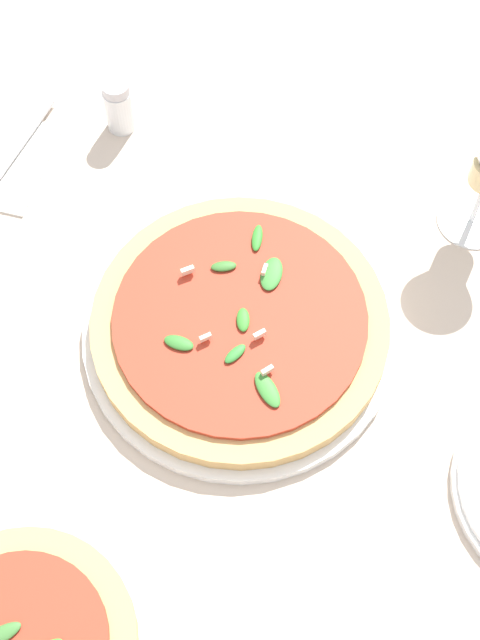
# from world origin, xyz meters

# --- Properties ---
(ground_plane) EXTENTS (6.00, 6.00, 0.00)m
(ground_plane) POSITION_xyz_m (0.00, 0.00, 0.00)
(ground_plane) COLOR beige
(pizza_arugula_main) EXTENTS (0.31, 0.31, 0.05)m
(pizza_arugula_main) POSITION_xyz_m (0.03, -0.02, 0.02)
(pizza_arugula_main) COLOR white
(pizza_arugula_main) RESTS_ON ground_plane
(napkin) EXTENTS (0.14, 0.11, 0.01)m
(napkin) POSITION_xyz_m (-0.18, -0.28, 0.00)
(napkin) COLOR silver
(napkin) RESTS_ON ground_plane
(fork) EXTENTS (0.19, 0.10, 0.00)m
(fork) POSITION_xyz_m (-0.17, -0.28, 0.01)
(fork) COLOR silver
(fork) RESTS_ON ground_plane
(shaker_pepper) EXTENTS (0.03, 0.03, 0.07)m
(shaker_pepper) POSITION_xyz_m (-0.23, -0.16, 0.03)
(shaker_pepper) COLOR silver
(shaker_pepper) RESTS_ON ground_plane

